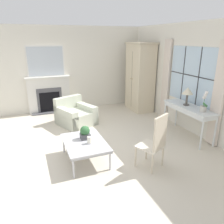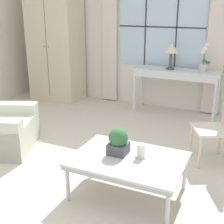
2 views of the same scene
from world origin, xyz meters
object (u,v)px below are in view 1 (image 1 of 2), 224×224
at_px(console_table, 189,110).
at_px(side_chair_wooden, 155,140).
at_px(armchair_upholstered, 76,116).
at_px(pillar_candle, 89,140).
at_px(fireplace, 49,91).
at_px(potted_plant_small, 85,133).
at_px(coffee_table, 85,143).
at_px(armoire, 140,77).
at_px(table_lamp, 188,92).
at_px(potted_orchid, 204,104).

xyz_separation_m(console_table, side_chair_wooden, (0.96, -1.57, -0.12)).
height_order(armchair_upholstered, pillar_candle, armchair_upholstered).
xyz_separation_m(fireplace, potted_plant_small, (3.38, 0.34, -0.16)).
xyz_separation_m(side_chair_wooden, coffee_table, (-0.76, -1.16, -0.21)).
bearing_deg(console_table, armoire, -178.55).
xyz_separation_m(armoire, side_chair_wooden, (3.41, -1.50, -0.55)).
bearing_deg(side_chair_wooden, table_lamp, 124.44).
bearing_deg(fireplace, potted_plant_small, 5.78).
distance_m(fireplace, side_chair_wooden, 4.51).
relative_size(fireplace, table_lamp, 4.84).
distance_m(armoire, coffee_table, 3.83).
xyz_separation_m(fireplace, pillar_candle, (3.62, 0.36, -0.23)).
xyz_separation_m(potted_orchid, pillar_candle, (-0.14, -2.67, -0.49)).
bearing_deg(pillar_candle, potted_orchid, 87.06).
height_order(table_lamp, potted_orchid, potted_orchid).
distance_m(fireplace, pillar_candle, 3.64).
relative_size(armchair_upholstered, pillar_candle, 7.76).
distance_m(fireplace, armchair_upholstered, 1.61).
bearing_deg(potted_orchid, coffee_table, -95.16).
bearing_deg(side_chair_wooden, potted_orchid, 108.04).
distance_m(potted_orchid, coffee_table, 2.81).
relative_size(fireplace, armoire, 0.96).
height_order(table_lamp, armchair_upholstered, table_lamp).
bearing_deg(side_chair_wooden, armchair_upholstered, -162.51).
height_order(armoire, armchair_upholstered, armoire).
height_order(fireplace, armchair_upholstered, fireplace).
distance_m(console_table, potted_orchid, 0.52).
xyz_separation_m(armchair_upholstered, coffee_table, (2.08, -0.27, 0.13)).
height_order(fireplace, table_lamp, fireplace).
relative_size(table_lamp, potted_orchid, 0.92).
height_order(armchair_upholstered, side_chair_wooden, side_chair_wooden).
xyz_separation_m(console_table, coffee_table, (0.19, -2.73, -0.33)).
height_order(console_table, coffee_table, console_table).
distance_m(armoire, potted_plant_small, 3.68).
distance_m(armoire, armchair_upholstered, 2.62).
bearing_deg(potted_orchid, console_table, -178.44).
xyz_separation_m(table_lamp, potted_orchid, (0.56, 0.01, -0.17)).
xyz_separation_m(side_chair_wooden, potted_plant_small, (-0.89, -1.11, -0.03)).
xyz_separation_m(potted_orchid, side_chair_wooden, (0.51, -1.58, -0.39)).
distance_m(coffee_table, pillar_candle, 0.17).
bearing_deg(potted_plant_small, console_table, 91.33).
distance_m(fireplace, potted_plant_small, 3.40).
height_order(potted_orchid, pillar_candle, potted_orchid).
bearing_deg(console_table, armchair_upholstered, -127.46).
height_order(armoire, coffee_table, armoire).
height_order(potted_orchid, armchair_upholstered, potted_orchid).
relative_size(side_chair_wooden, potted_plant_small, 3.91).
bearing_deg(fireplace, console_table, 42.34).
relative_size(fireplace, armchair_upholstered, 1.80).
bearing_deg(table_lamp, console_table, 1.24).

